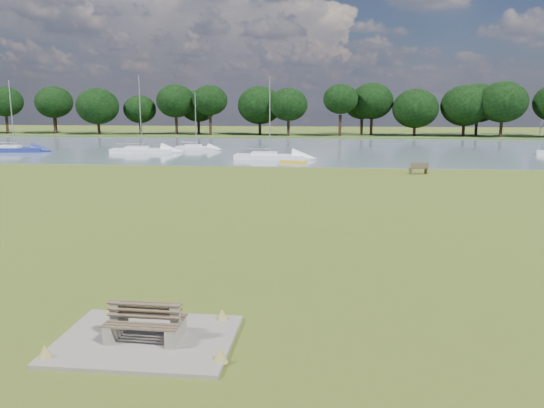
# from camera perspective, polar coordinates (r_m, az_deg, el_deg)

# --- Properties ---
(ground) EXTENTS (220.00, 220.00, 0.00)m
(ground) POSITION_cam_1_polar(r_m,az_deg,el_deg) (26.52, -3.32, -1.60)
(ground) COLOR olive
(river) EXTENTS (220.00, 40.00, 0.10)m
(river) POSITION_cam_1_polar(r_m,az_deg,el_deg) (67.93, 2.53, 5.95)
(river) COLOR slate
(river) RESTS_ON ground
(far_bank) EXTENTS (220.00, 20.00, 0.40)m
(far_bank) POSITION_cam_1_polar(r_m,az_deg,el_deg) (97.81, 3.67, 7.40)
(far_bank) COLOR #4C6626
(far_bank) RESTS_ON ground
(concrete_pad) EXTENTS (4.20, 3.20, 0.10)m
(concrete_pad) POSITION_cam_1_polar(r_m,az_deg,el_deg) (13.55, -13.38, -14.04)
(concrete_pad) COLOR gray
(concrete_pad) RESTS_ON ground
(bench_pair) EXTENTS (1.83, 1.10, 0.97)m
(bench_pair) POSITION_cam_1_polar(r_m,az_deg,el_deg) (13.37, -13.46, -12.30)
(bench_pair) COLOR gray
(bench_pair) RESTS_ON concrete_pad
(riverbank_bench) EXTENTS (1.60, 0.86, 0.95)m
(riverbank_bench) POSITION_cam_1_polar(r_m,az_deg,el_deg) (44.89, 15.52, 3.72)
(riverbank_bench) COLOR brown
(riverbank_bench) RESTS_ON ground
(kayak) EXTENTS (2.69, 1.00, 0.26)m
(kayak) POSITION_cam_1_polar(r_m,az_deg,el_deg) (50.77, 2.30, 4.53)
(kayak) COLOR yellow
(kayak) RESTS_ON river
(tree_line) EXTENTS (123.70, 8.04, 9.73)m
(tree_line) POSITION_cam_1_polar(r_m,az_deg,el_deg) (94.55, -2.21, 10.82)
(tree_line) COLOR black
(tree_line) RESTS_ON far_bank
(sailboat_1) EXTENTS (5.33, 2.49, 6.97)m
(sailboat_1) POSITION_cam_1_polar(r_m,az_deg,el_deg) (66.17, -8.19, 6.12)
(sailboat_1) COLOR white
(sailboat_1) RESTS_ON river
(sailboat_2) EXTENTS (7.25, 2.28, 8.29)m
(sailboat_2) POSITION_cam_1_polar(r_m,az_deg,el_deg) (54.49, -0.33, 5.30)
(sailboat_2) COLOR white
(sailboat_2) RESTS_ON river
(sailboat_3) EXTENTS (6.68, 2.77, 8.25)m
(sailboat_3) POSITION_cam_1_polar(r_m,az_deg,el_deg) (69.74, -26.01, 5.43)
(sailboat_3) COLOR navy
(sailboat_3) RESTS_ON river
(sailboat_4) EXTENTS (7.29, 2.83, 8.81)m
(sailboat_4) POSITION_cam_1_polar(r_m,az_deg,el_deg) (63.52, -13.89, 5.77)
(sailboat_4) COLOR white
(sailboat_4) RESTS_ON river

